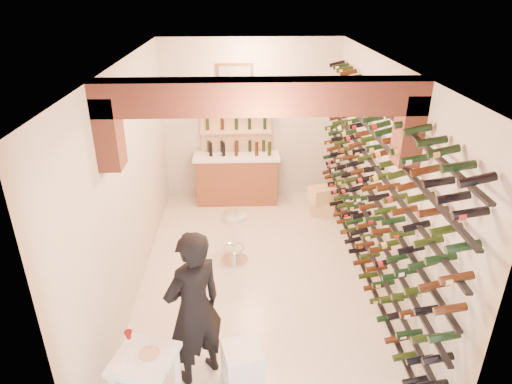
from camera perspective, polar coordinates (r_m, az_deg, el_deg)
The scene contains 11 objects.
ground at distance 6.99m, azimuth 0.09°, elevation -10.75°, with size 6.00×6.00×0.00m, color beige.
room_shell at distance 5.71m, azimuth 0.21°, elevation 6.25°, with size 3.52×6.02×3.21m.
wine_rack at distance 6.45m, azimuth 13.83°, elevation 1.08°, with size 0.32×5.70×2.56m.
back_counter at distance 9.04m, azimuth -2.46°, elevation 1.91°, with size 1.70×0.62×1.29m.
back_shelving at distance 9.03m, azimuth -2.54°, elevation 6.22°, with size 1.40×0.31×2.73m.
tasting_table at distance 4.83m, azimuth -13.99°, elevation -21.01°, with size 0.70×0.70×1.00m.
white_stool at distance 5.30m, azimuth -1.71°, elevation -21.36°, with size 0.41×0.41×0.51m, color white.
person at distance 4.98m, azimuth -7.91°, elevation -14.57°, with size 0.69×0.45×1.88m, color black.
chrome_barstool at distance 7.08m, azimuth -2.87°, elevation -5.43°, with size 0.45×0.45×0.86m.
crate_lower at distance 8.77m, azimuth 8.39°, elevation -1.96°, with size 0.46×0.32×0.28m, color #DBB778.
crate_upper at distance 8.65m, azimuth 8.51°, elevation -0.29°, with size 0.49×0.34×0.29m, color #DBB778.
Camera 1 is at (-0.23, -5.65, 4.11)m, focal length 31.31 mm.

